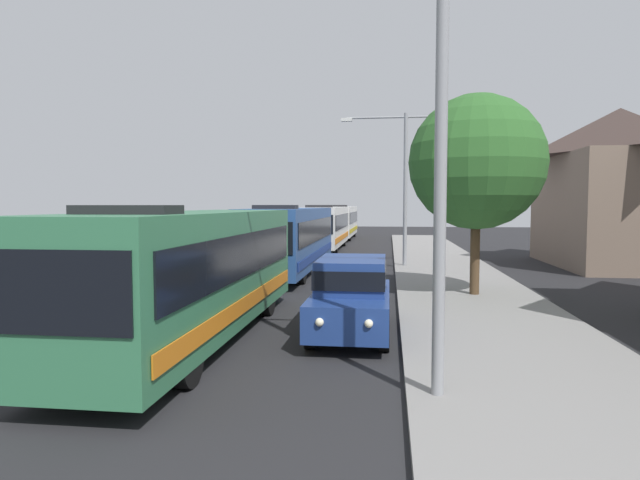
{
  "coord_description": "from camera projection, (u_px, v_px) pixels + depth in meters",
  "views": [
    {
      "loc": [
        3.3,
        -0.53,
        3.21
      ],
      "look_at": [
        1.25,
        15.47,
        2.16
      ],
      "focal_mm": 30.32,
      "sensor_mm": 36.0,
      "label": 1
    }
  ],
  "objects": [
    {
      "name": "bus_lead",
      "position": [
        194.0,
        269.0,
        12.83
      ],
      "size": [
        2.58,
        10.84,
        3.21
      ],
      "color": "#33724C",
      "rests_on": "ground_plane"
    },
    {
      "name": "bus_second_in_line",
      "position": [
        291.0,
        237.0,
        25.63
      ],
      "size": [
        2.58,
        12.09,
        3.21
      ],
      "color": "#284C8C",
      "rests_on": "ground_plane"
    },
    {
      "name": "bus_middle",
      "position": [
        325.0,
        226.0,
        39.05
      ],
      "size": [
        2.58,
        10.97,
        3.21
      ],
      "color": "silver",
      "rests_on": "ground_plane"
    },
    {
      "name": "bus_fourth_in_line",
      "position": [
        340.0,
        221.0,
        51.39
      ],
      "size": [
        2.58,
        11.37,
        3.21
      ],
      "color": "silver",
      "rests_on": "ground_plane"
    },
    {
      "name": "white_suv",
      "position": [
        352.0,
        293.0,
        13.3
      ],
      "size": [
        1.86,
        4.53,
        1.9
      ],
      "color": "navy",
      "rests_on": "ground_plane"
    },
    {
      "name": "streetlamp_near",
      "position": [
        442.0,
        66.0,
        8.41
      ],
      "size": [
        5.74,
        0.28,
        8.6
      ],
      "color": "gray",
      "rests_on": "sidewalk"
    },
    {
      "name": "streetlamp_mid",
      "position": [
        406.0,
        171.0,
        27.15
      ],
      "size": [
        6.51,
        0.28,
        7.65
      ],
      "color": "gray",
      "rests_on": "sidewalk"
    },
    {
      "name": "roadside_tree",
      "position": [
        477.0,
        162.0,
        18.27
      ],
      "size": [
        4.58,
        4.58,
        6.8
      ],
      "color": "#4C3823",
      "rests_on": "sidewalk"
    },
    {
      "name": "house_distant_gabled",
      "position": [
        618.0,
        186.0,
        27.99
      ],
      "size": [
        6.53,
        10.09,
        8.19
      ],
      "color": "#7A6656",
      "rests_on": "ground_plane"
    }
  ]
}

